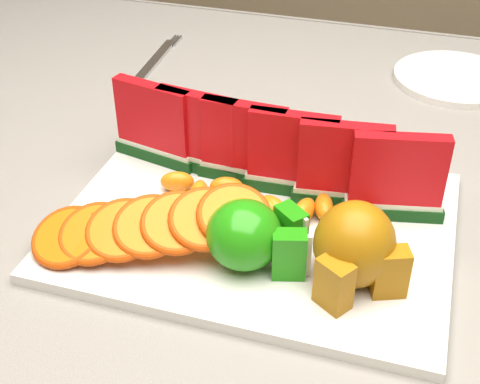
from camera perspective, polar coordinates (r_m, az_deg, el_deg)
The scene contains 11 objects.
table at distance 0.84m, azimuth 3.94°, elevation -5.15°, with size 1.40×0.90×0.75m.
tablecloth at distance 0.80m, azimuth 4.12°, elevation -1.74°, with size 1.53×1.03×0.20m.
platter at distance 0.70m, azimuth 1.45°, elevation -2.78°, with size 0.40×0.30×0.01m.
apple_cluster at distance 0.63m, azimuth 1.01°, elevation -3.77°, with size 0.11×0.09×0.07m.
pear_cluster at distance 0.61m, azimuth 9.81°, elevation -4.77°, with size 0.10×0.10×0.08m.
side_plate at distance 1.05m, azimuth 17.88°, elevation 9.23°, with size 0.23×0.23×0.01m.
fork at distance 1.08m, azimuth -7.20°, elevation 11.12°, with size 0.02×0.20×0.00m.
watermelon_row at distance 0.72m, azimuth 2.38°, elevation 3.56°, with size 0.39×0.07×0.10m.
orange_fan_front at distance 0.65m, azimuth -7.72°, elevation -2.88°, with size 0.25×0.14×0.06m.
orange_fan_back at distance 0.79m, azimuth 2.37°, elevation 4.41°, with size 0.28×0.10×0.04m.
tangerine_segments at distance 0.70m, azimuth 2.52°, elevation -1.07°, with size 0.25×0.07×0.02m.
Camera 1 is at (0.13, -0.62, 1.20)m, focal length 50.00 mm.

